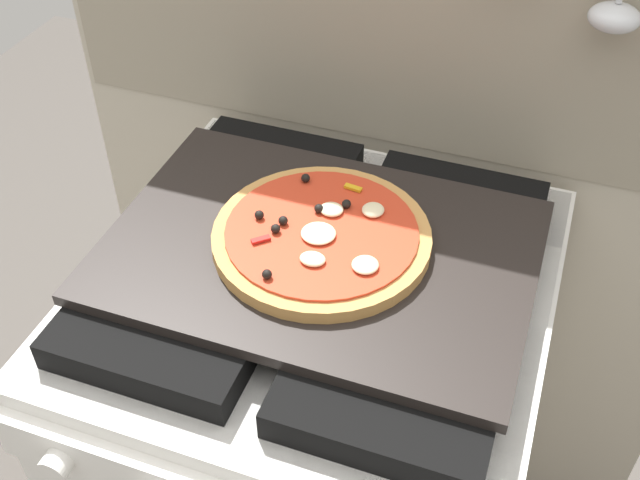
% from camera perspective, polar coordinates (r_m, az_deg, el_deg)
% --- Properties ---
extents(kitchen_backsplash, '(1.10, 0.09, 1.55)m').
position_cam_1_polar(kitchen_backsplash, '(1.30, 5.12, 4.70)').
color(kitchen_backsplash, '#B2A893').
rests_on(kitchen_backsplash, ground_plane).
extents(stove, '(0.60, 0.64, 0.90)m').
position_cam_1_polar(stove, '(1.33, -0.02, -15.46)').
color(stove, white).
rests_on(stove, ground_plane).
extents(baking_tray, '(0.54, 0.38, 0.02)m').
position_cam_1_polar(baking_tray, '(0.98, 0.00, -0.78)').
color(baking_tray, black).
rests_on(baking_tray, stove).
extents(pizza_left, '(0.28, 0.28, 0.03)m').
position_cam_1_polar(pizza_left, '(0.97, 0.12, 0.27)').
color(pizza_left, '#C18947').
rests_on(pizza_left, baking_tray).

